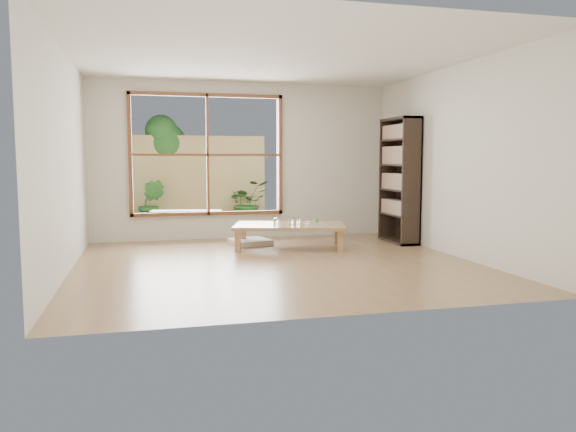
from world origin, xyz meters
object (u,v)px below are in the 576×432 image
bookshelf (399,181)px  garden_bench (186,214)px  low_table (290,227)px  food_tray (314,223)px

bookshelf → garden_bench: size_ratio=1.54×
low_table → bookshelf: bookshelf is taller
bookshelf → food_tray: size_ratio=6.07×
bookshelf → garden_bench: 3.79m
low_table → garden_bench: garden_bench is taller
low_table → garden_bench: bearing=140.6°
food_tray → garden_bench: size_ratio=0.25×
garden_bench → food_tray: bearing=-40.7°
low_table → food_tray: food_tray is taller
bookshelf → garden_bench: bookshelf is taller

